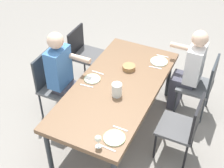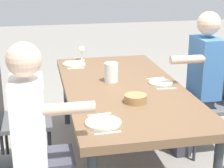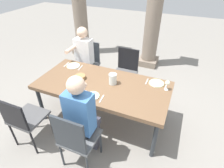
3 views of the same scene
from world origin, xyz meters
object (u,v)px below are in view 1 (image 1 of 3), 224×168
at_px(chair_mid_south, 52,82).
at_px(diner_woman_green, 64,75).
at_px(bread_basket, 129,67).
at_px(plate_2, 114,138).
at_px(water_pitcher, 117,90).
at_px(plate_0, 159,61).
at_px(plate_1, 92,79).
at_px(chair_west_south, 84,51).
at_px(wine_glass_2, 98,139).
at_px(chair_mid_north, 184,125).
at_px(chair_west_north, 202,83).
at_px(dining_table, 116,90).
at_px(diner_man_white, 189,69).

distance_m(chair_mid_south, diner_woman_green, 0.27).
height_order(chair_mid_south, bread_basket, chair_mid_south).
distance_m(plate_2, water_pitcher, 0.68).
xyz_separation_m(plate_0, plate_1, (0.73, -0.64, 0.00)).
xyz_separation_m(chair_mid_south, plate_0, (-0.80, 1.23, 0.20)).
height_order(chair_west_south, wine_glass_2, same).
bearing_deg(diner_woman_green, plate_2, 56.45).
bearing_deg(plate_0, plate_1, -41.44).
distance_m(diner_woman_green, plate_2, 1.27).
bearing_deg(plate_1, chair_mid_north, 86.52).
relative_size(chair_west_north, plate_1, 4.37).
relative_size(plate_0, plate_2, 1.01).
height_order(chair_west_north, chair_west_south, chair_west_north).
distance_m(chair_mid_south, wine_glass_2, 1.48).
relative_size(chair_west_north, bread_basket, 5.45).
distance_m(dining_table, chair_west_south, 1.21).
height_order(chair_mid_south, plate_1, chair_mid_south).
xyz_separation_m(plate_1, water_pitcher, (0.15, 0.41, 0.07)).
xyz_separation_m(diner_man_white, water_pitcher, (0.92, -0.64, 0.11)).
bearing_deg(plate_2, chair_mid_south, -119.02).
height_order(chair_mid_north, plate_2, chair_mid_north).
bearing_deg(plate_2, bread_basket, -163.89).
bearing_deg(diner_woman_green, water_pitcher, 84.83).
relative_size(wine_glass_2, water_pitcher, 0.92).
distance_m(chair_mid_north, bread_basket, 1.06).
relative_size(diner_man_white, plate_1, 6.16).
distance_m(chair_west_south, chair_mid_south, 0.85).
distance_m(dining_table, diner_man_white, 1.06).
relative_size(chair_mid_south, wine_glass_2, 6.05).
relative_size(diner_woman_green, plate_0, 5.53).
relative_size(dining_table, chair_mid_south, 2.19).
bearing_deg(diner_man_white, plate_1, -53.62).
bearing_deg(plate_0, dining_table, -22.80).
height_order(dining_table, diner_man_white, diner_man_white).
height_order(chair_west_north, chair_mid_north, chair_west_north).
relative_size(chair_west_north, diner_woman_green, 0.69).
height_order(dining_table, bread_basket, bread_basket).
bearing_deg(chair_west_north, plate_0, -85.81).
bearing_deg(plate_1, water_pitcher, 70.48).
relative_size(chair_mid_south, plate_1, 4.45).
height_order(chair_mid_north, water_pitcher, chair_mid_north).
distance_m(diner_man_white, plate_1, 1.31).
xyz_separation_m(dining_table, chair_mid_south, (0.07, -0.92, -0.14)).
xyz_separation_m(dining_table, wine_glass_2, (0.94, 0.24, 0.17)).
bearing_deg(chair_west_south, diner_woman_green, 12.79).
bearing_deg(chair_west_north, chair_west_south, -90.00).
bearing_deg(water_pitcher, chair_mid_south, -93.97).
xyz_separation_m(chair_west_south, plate_0, (0.04, 1.22, 0.21)).
bearing_deg(dining_table, plate_2, 23.54).
xyz_separation_m(plate_0, wine_glass_2, (1.67, -0.07, 0.11)).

